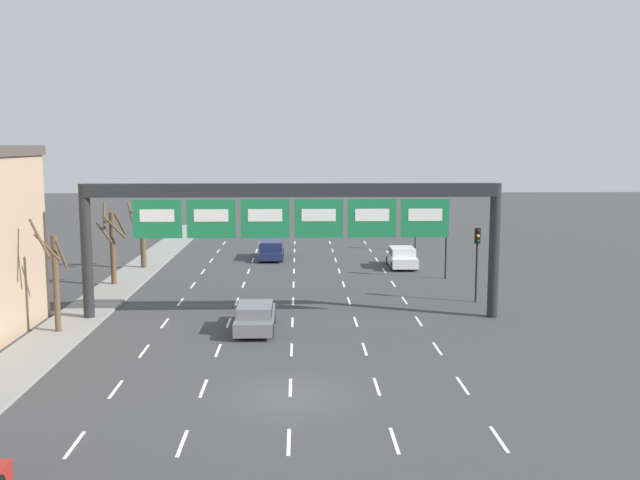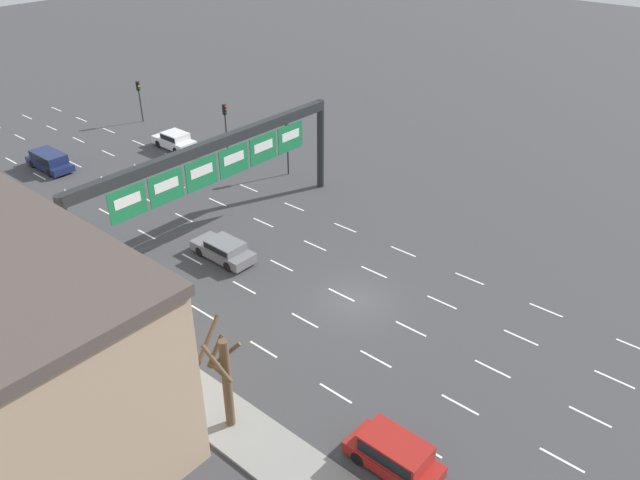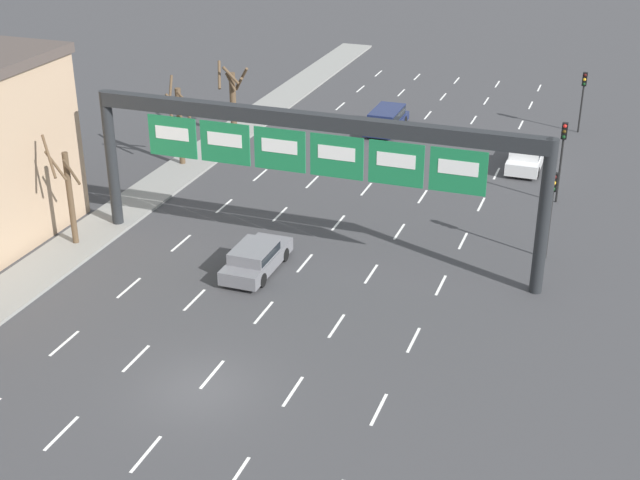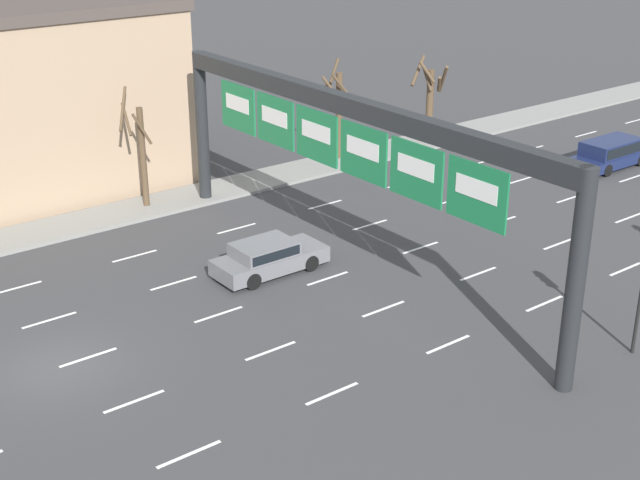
% 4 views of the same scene
% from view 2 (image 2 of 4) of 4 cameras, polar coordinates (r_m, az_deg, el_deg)
% --- Properties ---
extents(ground_plane, '(220.00, 220.00, 0.00)m').
position_cam_2_polar(ground_plane, '(37.26, 3.16, -5.61)').
color(ground_plane, '#3D3D3F').
extents(sidewalk_left, '(2.80, 110.00, 0.15)m').
position_cam_2_polar(sidewalk_left, '(31.12, -10.21, -14.75)').
color(sidewalk_left, gray).
rests_on(sidewalk_left, ground_plane).
extents(lane_dashes, '(13.32, 67.00, 0.01)m').
position_cam_2_polar(lane_dashes, '(45.37, -10.39, 1.05)').
color(lane_dashes, white).
rests_on(lane_dashes, ground_plane).
extents(sign_gantry, '(21.97, 0.70, 7.17)m').
position_cam_2_polar(sign_gantry, '(41.70, -9.60, 7.09)').
color(sign_gantry, '#232628').
rests_on(sign_gantry, ground_plane).
extents(suv_navy, '(1.96, 4.88, 1.51)m').
position_cam_2_polar(suv_navy, '(58.44, -23.52, 6.76)').
color(suv_navy, '#19234C').
rests_on(suv_navy, ground_plane).
extents(car_grey, '(1.88, 4.60, 1.36)m').
position_cam_2_polar(car_grey, '(41.26, -8.78, -0.82)').
color(car_grey, slate).
rests_on(car_grey, ground_plane).
extents(car_white, '(1.93, 4.32, 1.54)m').
position_cam_2_polar(car_white, '(59.52, -13.15, 8.91)').
color(car_white, silver).
rests_on(car_white, ground_plane).
extents(suv_red, '(1.88, 4.16, 1.59)m').
position_cam_2_polar(suv_red, '(27.90, 6.82, -18.75)').
color(suv_red, maroon).
rests_on(suv_red, ground_plane).
extents(traffic_light_near_gantry, '(0.30, 0.35, 4.11)m').
position_cam_2_polar(traffic_light_near_gantry, '(66.68, -16.21, 12.78)').
color(traffic_light_near_gantry, black).
rests_on(traffic_light_near_gantry, ground_plane).
extents(traffic_light_mid_block, '(0.30, 0.35, 4.37)m').
position_cam_2_polar(traffic_light_mid_block, '(51.85, -2.98, 9.20)').
color(traffic_light_mid_block, black).
rests_on(traffic_light_mid_block, ground_plane).
extents(traffic_light_far_end, '(0.30, 0.35, 4.56)m').
position_cam_2_polar(traffic_light_far_end, '(56.62, -8.65, 10.89)').
color(traffic_light_far_end, black).
rests_on(traffic_light_far_end, ground_plane).
extents(tree_bare_closest, '(2.15, 1.93, 5.41)m').
position_cam_2_polar(tree_bare_closest, '(28.17, -8.75, -12.20)').
color(tree_bare_closest, brown).
rests_on(tree_bare_closest, sidewalk_left).
extents(tree_bare_second, '(1.68, 1.45, 5.53)m').
position_cam_2_polar(tree_bare_second, '(35.44, -20.20, -4.18)').
color(tree_bare_second, brown).
rests_on(tree_bare_second, sidewalk_left).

